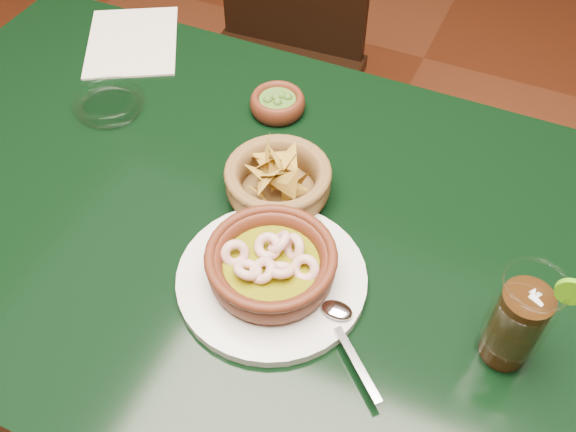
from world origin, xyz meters
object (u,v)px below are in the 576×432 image
at_px(chip_basket, 278,181).
at_px(cola_drink, 518,321).
at_px(dining_chair, 277,59).
at_px(shrimp_plate, 272,268).
at_px(dining_table, 214,244).

height_order(chip_basket, cola_drink, cola_drink).
height_order(dining_chair, cola_drink, cola_drink).
relative_size(chip_basket, cola_drink, 1.12).
bearing_deg(chip_basket, shrimp_plate, -68.00).
xyz_separation_m(dining_table, cola_drink, (0.45, -0.07, 0.17)).
xyz_separation_m(dining_table, shrimp_plate, (0.15, -0.09, 0.13)).
xyz_separation_m(shrimp_plate, chip_basket, (-0.06, 0.15, -0.00)).
distance_m(chip_basket, cola_drink, 0.39).
bearing_deg(dining_chair, chip_basket, -64.67).
distance_m(dining_chair, chip_basket, 0.77).
distance_m(shrimp_plate, chip_basket, 0.16).
bearing_deg(dining_table, chip_basket, 34.61).
bearing_deg(shrimp_plate, cola_drink, 4.06).
height_order(dining_table, shrimp_plate, shrimp_plate).
bearing_deg(cola_drink, shrimp_plate, -175.94).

